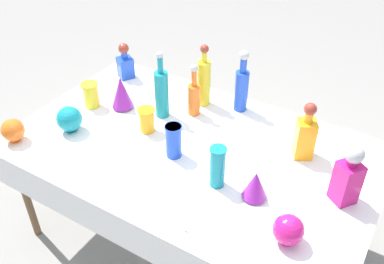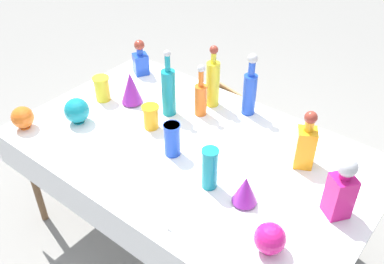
# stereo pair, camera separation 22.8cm
# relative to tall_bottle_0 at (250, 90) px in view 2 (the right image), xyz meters

# --- Properties ---
(ground_plane) EXTENTS (40.00, 40.00, 0.00)m
(ground_plane) POSITION_rel_tall_bottle_0_xyz_m (-0.06, -0.47, -0.92)
(ground_plane) COLOR gray
(display_table) EXTENTS (1.98, 1.21, 0.76)m
(display_table) POSITION_rel_tall_bottle_0_xyz_m (-0.06, -0.50, -0.21)
(display_table) COLOR white
(display_table) RESTS_ON ground
(tall_bottle_0) EXTENTS (0.08, 0.08, 0.40)m
(tall_bottle_0) POSITION_rel_tall_bottle_0_xyz_m (0.00, 0.00, 0.00)
(tall_bottle_0) COLOR blue
(tall_bottle_0) RESTS_ON display_table
(tall_bottle_1) EXTENTS (0.08, 0.08, 0.42)m
(tall_bottle_1) POSITION_rel_tall_bottle_0_xyz_m (-0.37, -0.30, -0.00)
(tall_bottle_1) COLOR teal
(tall_bottle_1) RESTS_ON display_table
(tall_bottle_2) EXTENTS (0.07, 0.07, 0.33)m
(tall_bottle_2) POSITION_rel_tall_bottle_0_xyz_m (-0.22, -0.19, -0.04)
(tall_bottle_2) COLOR orange
(tall_bottle_2) RESTS_ON display_table
(tall_bottle_3) EXTENTS (0.08, 0.08, 0.40)m
(tall_bottle_3) POSITION_rel_tall_bottle_0_xyz_m (-0.23, -0.06, 0.00)
(tall_bottle_3) COLOR yellow
(tall_bottle_3) RESTS_ON display_table
(square_decanter_0) EXTENTS (0.13, 0.13, 0.33)m
(square_decanter_0) POSITION_rel_tall_bottle_0_xyz_m (0.48, -0.23, -0.03)
(square_decanter_0) COLOR orange
(square_decanter_0) RESTS_ON display_table
(square_decanter_1) EXTENTS (0.14, 0.14, 0.32)m
(square_decanter_1) POSITION_rel_tall_bottle_0_xyz_m (0.75, -0.44, -0.01)
(square_decanter_1) COLOR #C61972
(square_decanter_1) RESTS_ON display_table
(square_decanter_2) EXTENTS (0.13, 0.13, 0.25)m
(square_decanter_2) POSITION_rel_tall_bottle_0_xyz_m (-0.85, -0.05, -0.06)
(square_decanter_2) COLOR blue
(square_decanter_2) RESTS_ON display_table
(slender_vase_0) EXTENTS (0.10, 0.10, 0.16)m
(slender_vase_0) POSITION_rel_tall_bottle_0_xyz_m (-0.80, -0.44, -0.08)
(slender_vase_0) COLOR yellow
(slender_vase_0) RESTS_ON display_table
(slender_vase_1) EXTENTS (0.09, 0.09, 0.19)m
(slender_vase_1) POSITION_rel_tall_bottle_0_xyz_m (-0.11, -0.58, -0.06)
(slender_vase_1) COLOR blue
(slender_vase_1) RESTS_ON display_table
(slender_vase_2) EXTENTS (0.10, 0.10, 0.14)m
(slender_vase_2) POSITION_rel_tall_bottle_0_xyz_m (-0.36, -0.48, -0.08)
(slender_vase_2) COLOR orange
(slender_vase_2) RESTS_ON display_table
(slender_vase_3) EXTENTS (0.08, 0.08, 0.23)m
(slender_vase_3) POSITION_rel_tall_bottle_0_xyz_m (0.20, -0.66, -0.04)
(slender_vase_3) COLOR teal
(slender_vase_3) RESTS_ON display_table
(fluted_vase_0) EXTENTS (0.12, 0.12, 0.16)m
(fluted_vase_0) POSITION_rel_tall_bottle_0_xyz_m (0.39, -0.65, -0.08)
(fluted_vase_0) COLOR purple
(fluted_vase_0) RESTS_ON display_table
(fluted_vase_1) EXTENTS (0.13, 0.13, 0.21)m
(fluted_vase_1) POSITION_rel_tall_bottle_0_xyz_m (-0.63, -0.36, -0.05)
(fluted_vase_1) COLOR purple
(fluted_vase_1) RESTS_ON display_table
(round_bowl_0) EXTENTS (0.13, 0.13, 0.14)m
(round_bowl_0) POSITION_rel_tall_bottle_0_xyz_m (-0.93, -0.93, -0.09)
(round_bowl_0) COLOR orange
(round_bowl_0) RESTS_ON display_table
(round_bowl_1) EXTENTS (0.13, 0.13, 0.14)m
(round_bowl_1) POSITION_rel_tall_bottle_0_xyz_m (0.62, -0.81, -0.09)
(round_bowl_1) COLOR #C61972
(round_bowl_1) RESTS_ON display_table
(round_bowl_2) EXTENTS (0.15, 0.15, 0.15)m
(round_bowl_2) POSITION_rel_tall_bottle_0_xyz_m (-0.73, -0.70, -0.08)
(round_bowl_2) COLOR teal
(round_bowl_2) RESTS_ON display_table
(price_tag_left) EXTENTS (0.05, 0.02, 0.05)m
(price_tag_left) POSITION_rel_tall_bottle_0_xyz_m (0.20, -0.99, -0.14)
(price_tag_left) COLOR white
(price_tag_left) RESTS_ON display_table
(price_tag_center) EXTENTS (0.05, 0.02, 0.04)m
(price_tag_center) POSITION_rel_tall_bottle_0_xyz_m (-0.57, -1.01, -0.15)
(price_tag_center) COLOR white
(price_tag_center) RESTS_ON display_table
(cardboard_box_behind_left) EXTENTS (0.54, 0.47, 0.42)m
(cardboard_box_behind_left) POSITION_rel_tall_bottle_0_xyz_m (-0.56, 0.57, -0.75)
(cardboard_box_behind_left) COLOR tan
(cardboard_box_behind_left) RESTS_ON ground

